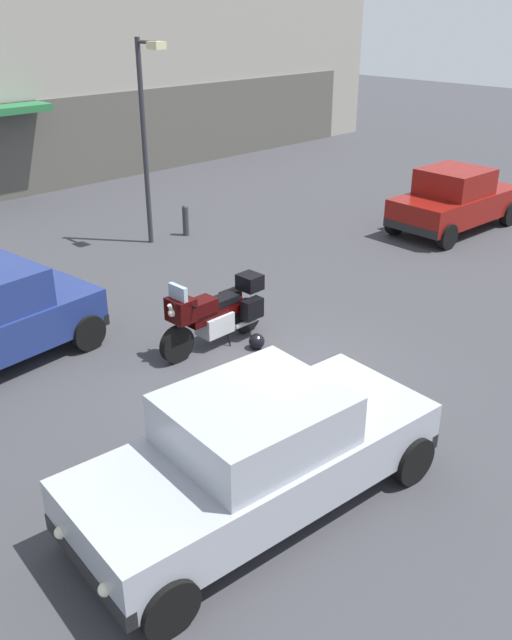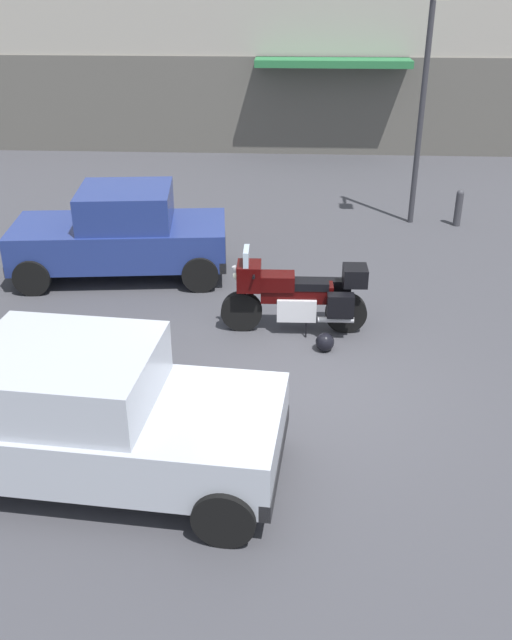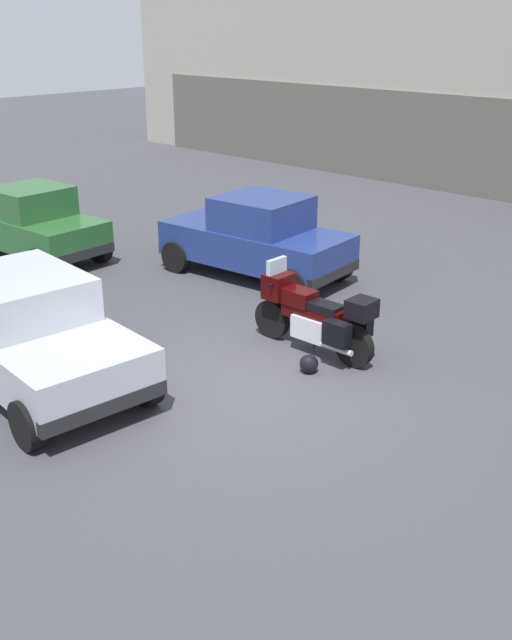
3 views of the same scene
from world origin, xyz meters
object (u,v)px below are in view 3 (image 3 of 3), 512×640
car_compact_side (33,224)px  car_wagon_end (257,237)px  motorcycle (314,315)px  helmet (309,364)px  car_sedan_far (22,327)px

car_compact_side → car_wagon_end: bearing=-153.7°
motorcycle → car_compact_side: bearing=1.8°
helmet → motorcycle: bearing=124.8°
car_sedan_far → car_compact_side: size_ratio=1.32×
car_sedan_far → car_compact_side: bearing=-27.2°
helmet → car_wagon_end: bearing=143.4°
car_compact_side → car_wagon_end: (4.29, 2.44, 0.04)m
motorcycle → car_compact_side: size_ratio=0.64×
motorcycle → car_sedan_far: car_sedan_far is taller
helmet → car_compact_side: bearing=178.4°
car_sedan_far → helmet: bearing=-129.1°
car_sedan_far → car_wagon_end: car_wagon_end is taller
motorcycle → helmet: 0.89m
helmet → car_compact_side: car_compact_side is taller
car_sedan_far → car_wagon_end: 5.66m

